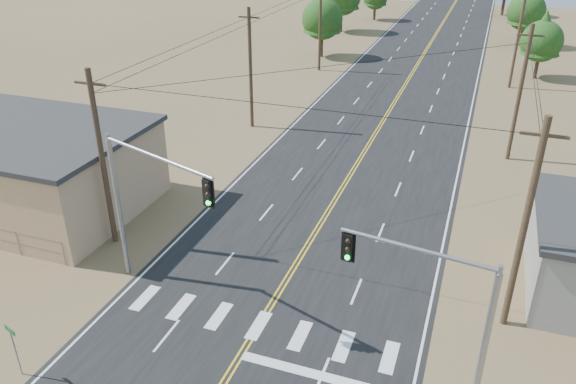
% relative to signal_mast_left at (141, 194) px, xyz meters
% --- Properties ---
extents(road, '(15.00, 200.00, 0.02)m').
position_rel_signal_mast_left_xyz_m(road, '(6.05, 21.11, -5.27)').
color(road, black).
rests_on(road, ground).
extents(utility_pole_left_near, '(1.80, 0.30, 10.00)m').
position_rel_signal_mast_left_xyz_m(utility_pole_left_near, '(-4.45, 3.11, -0.17)').
color(utility_pole_left_near, '#4C3826').
rests_on(utility_pole_left_near, ground).
extents(utility_pole_left_mid, '(1.80, 0.30, 10.00)m').
position_rel_signal_mast_left_xyz_m(utility_pole_left_mid, '(-4.45, 23.11, -0.17)').
color(utility_pole_left_mid, '#4C3826').
rests_on(utility_pole_left_mid, ground).
extents(utility_pole_left_far, '(1.80, 0.30, 10.00)m').
position_rel_signal_mast_left_xyz_m(utility_pole_left_far, '(-4.45, 43.11, -0.17)').
color(utility_pole_left_far, '#4C3826').
rests_on(utility_pole_left_far, ground).
extents(utility_pole_right_near, '(1.80, 0.30, 10.00)m').
position_rel_signal_mast_left_xyz_m(utility_pole_right_near, '(16.55, 3.11, -0.17)').
color(utility_pole_right_near, '#4C3826').
rests_on(utility_pole_right_near, ground).
extents(utility_pole_right_mid, '(1.80, 0.30, 10.00)m').
position_rel_signal_mast_left_xyz_m(utility_pole_right_mid, '(16.55, 23.11, -0.17)').
color(utility_pole_right_mid, '#4C3826').
rests_on(utility_pole_right_mid, ground).
extents(utility_pole_right_far, '(1.80, 0.30, 10.00)m').
position_rel_signal_mast_left_xyz_m(utility_pole_right_far, '(16.55, 43.11, -0.17)').
color(utility_pole_right_far, '#4C3826').
rests_on(utility_pole_right_far, ground).
extents(signal_mast_left, '(6.70, 2.62, 7.74)m').
position_rel_signal_mast_left_xyz_m(signal_mast_left, '(0.00, 0.00, 0.00)').
color(signal_mast_left, gray).
rests_on(signal_mast_left, ground).
extents(signal_mast_right, '(5.44, 1.04, 7.13)m').
position_rel_signal_mast_left_xyz_m(signal_mast_right, '(13.89, -3.23, -0.50)').
color(signal_mast_right, gray).
rests_on(signal_mast_right, ground).
extents(street_sign, '(0.69, 0.24, 2.41)m').
position_rel_signal_mast_left_xyz_m(street_sign, '(-1.93, -6.89, -3.67)').
color(street_sign, gray).
rests_on(street_sign, ground).
extents(tree_left_near, '(5.08, 5.08, 8.47)m').
position_rel_signal_mast_left_xyz_m(tree_left_near, '(-6.13, 49.64, -0.10)').
color(tree_left_near, '#3F2D1E').
rests_on(tree_left_near, ground).
extents(tree_right_near, '(4.44, 4.44, 7.40)m').
position_rel_signal_mast_left_xyz_m(tree_right_near, '(19.20, 47.90, -0.76)').
color(tree_right_near, '#3F2D1E').
rests_on(tree_right_near, ground).
extents(tree_right_mid, '(4.97, 4.97, 8.28)m').
position_rel_signal_mast_left_xyz_m(tree_right_mid, '(17.86, 64.70, -0.22)').
color(tree_right_mid, '#3F2D1E').
rests_on(tree_right_mid, ground).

